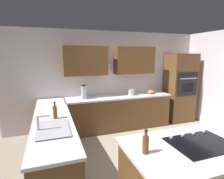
{
  "coord_description": "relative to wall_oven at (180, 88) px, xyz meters",
  "views": [
    {
      "loc": [
        1.83,
        2.67,
        1.98
      ],
      "look_at": [
        0.44,
        -1.33,
        1.17
      ],
      "focal_mm": 29.15,
      "sensor_mm": 36.0,
      "label": 1
    }
  ],
  "objects": [
    {
      "name": "wall_oven",
      "position": [
        0.0,
        0.0,
        0.0
      ],
      "size": [
        0.8,
        0.66,
        2.01
      ],
      "color": "brown",
      "rests_on": "ground"
    },
    {
      "name": "oil_bottle",
      "position": [
        2.72,
        2.76,
        0.0
      ],
      "size": [
        0.07,
        0.07,
        0.28
      ],
      "color": "brown",
      "rests_on": "island_top"
    },
    {
      "name": "cooktop",
      "position": [
        1.96,
        2.79,
        -0.1
      ],
      "size": [
        0.76,
        0.56,
        0.03
      ],
      "color": "black",
      "rests_on": "island_top"
    },
    {
      "name": "kettle",
      "position": [
        1.6,
        0.02,
        -0.03
      ],
      "size": [
        0.17,
        0.17,
        0.16
      ],
      "primitive_type": "cylinder",
      "color": "#B7BABF",
      "rests_on": "countertop_back"
    },
    {
      "name": "island_top",
      "position": [
        1.96,
        2.8,
        -0.13
      ],
      "size": [
        1.9,
        1.04,
        0.04
      ],
      "primitive_type": "cube",
      "color": "silver",
      "rests_on": "island_base"
    },
    {
      "name": "countertop_side",
      "position": [
        3.67,
        1.17,
        -0.13
      ],
      "size": [
        0.64,
        2.94,
        0.04
      ],
      "primitive_type": "cube",
      "color": "silver",
      "rests_on": "lower_cabinets_side"
    },
    {
      "name": "sink_unit",
      "position": [
        3.68,
        1.74,
        -0.09
      ],
      "size": [
        0.46,
        0.7,
        0.23
      ],
      "color": "#515456",
      "rests_on": "countertop_side"
    },
    {
      "name": "wall_back",
      "position": [
        1.92,
        -0.33,
        0.43
      ],
      "size": [
        6.0,
        0.44,
        2.6
      ],
      "color": "silver",
      "rests_on": "ground"
    },
    {
      "name": "mixing_bowl",
      "position": [
        1.0,
        0.02,
        -0.05
      ],
      "size": [
        0.2,
        0.2,
        0.11
      ],
      "primitive_type": "ellipsoid",
      "color": "#CC724C",
      "rests_on": "countertop_back"
    },
    {
      "name": "ground_plane",
      "position": [
        1.85,
        1.72,
        -1.01
      ],
      "size": [
        14.0,
        14.0,
        0.0
      ],
      "primitive_type": "plane",
      "color": "#9E937F"
    },
    {
      "name": "blender",
      "position": [
        2.9,
        0.02,
        0.04
      ],
      "size": [
        0.15,
        0.15,
        0.35
      ],
      "color": "silver",
      "rests_on": "countertop_back"
    },
    {
      "name": "island_base",
      "position": [
        1.96,
        2.8,
        -0.58
      ],
      "size": [
        1.82,
        0.96,
        0.86
      ],
      "primitive_type": "cube",
      "color": "brown",
      "rests_on": "ground"
    },
    {
      "name": "lower_cabinets_side",
      "position": [
        3.67,
        1.17,
        -0.58
      ],
      "size": [
        0.6,
        2.9,
        0.86
      ],
      "primitive_type": "cube",
      "color": "brown",
      "rests_on": "ground"
    },
    {
      "name": "countertop_back",
      "position": [
        1.95,
        -0.0,
        -0.13
      ],
      "size": [
        2.84,
        0.64,
        0.04
      ],
      "primitive_type": "cube",
      "color": "silver",
      "rests_on": "lower_cabinets_back"
    },
    {
      "name": "lower_cabinets_back",
      "position": [
        1.95,
        -0.0,
        -0.58
      ],
      "size": [
        2.8,
        0.6,
        0.86
      ],
      "primitive_type": "cube",
      "color": "brown",
      "rests_on": "ground"
    },
    {
      "name": "dish_soap_bottle",
      "position": [
        3.62,
        1.26,
        0.01
      ],
      "size": [
        0.07,
        0.07,
        0.3
      ],
      "color": "brown",
      "rests_on": "countertop_side"
    }
  ]
}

